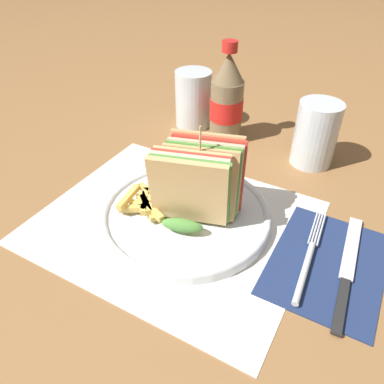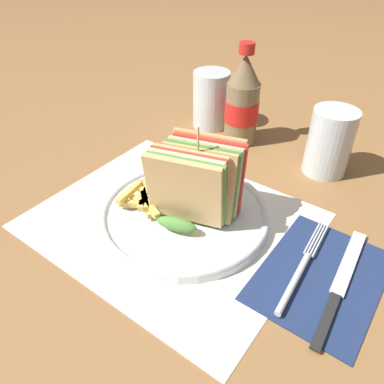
% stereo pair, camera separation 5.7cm
% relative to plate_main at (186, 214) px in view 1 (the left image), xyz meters
% --- Properties ---
extents(ground_plane, '(4.00, 4.00, 0.00)m').
position_rel_plate_main_xyz_m(ground_plane, '(0.02, 0.02, -0.01)').
color(ground_plane, olive).
extents(placemat, '(0.40, 0.33, 0.00)m').
position_rel_plate_main_xyz_m(placemat, '(-0.01, -0.02, -0.01)').
color(placemat, silver).
rests_on(placemat, ground_plane).
extents(plate_main, '(0.26, 0.26, 0.02)m').
position_rel_plate_main_xyz_m(plate_main, '(0.00, 0.00, 0.00)').
color(plate_main, white).
rests_on(plate_main, ground_plane).
extents(club_sandwich, '(0.13, 0.13, 0.15)m').
position_rel_plate_main_xyz_m(club_sandwich, '(0.02, 0.01, 0.06)').
color(club_sandwich, tan).
rests_on(club_sandwich, plate_main).
extents(fries_pile, '(0.08, 0.07, 0.02)m').
position_rel_plate_main_xyz_m(fries_pile, '(-0.05, -0.03, 0.02)').
color(fries_pile, '#E0B756').
rests_on(fries_pile, plate_main).
extents(ketchup_blob, '(0.03, 0.03, 0.01)m').
position_rel_plate_main_xyz_m(ketchup_blob, '(-0.05, 0.01, 0.02)').
color(ketchup_blob, maroon).
rests_on(ketchup_blob, plate_main).
extents(napkin, '(0.15, 0.20, 0.00)m').
position_rel_plate_main_xyz_m(napkin, '(0.22, 0.01, -0.01)').
color(napkin, navy).
rests_on(napkin, ground_plane).
extents(fork, '(0.03, 0.19, 0.01)m').
position_rel_plate_main_xyz_m(fork, '(0.19, -0.00, -0.00)').
color(fork, silver).
rests_on(fork, napkin).
extents(knife, '(0.03, 0.22, 0.00)m').
position_rel_plate_main_xyz_m(knife, '(0.24, 0.01, -0.00)').
color(knife, black).
rests_on(knife, napkin).
extents(coke_bottle_near, '(0.07, 0.07, 0.20)m').
position_rel_plate_main_xyz_m(coke_bottle_near, '(-0.06, 0.26, 0.07)').
color(coke_bottle_near, '#7A6647').
rests_on(coke_bottle_near, ground_plane).
extents(glass_near, '(0.08, 0.08, 0.12)m').
position_rel_plate_main_xyz_m(glass_near, '(0.12, 0.26, 0.05)').
color(glass_near, silver).
rests_on(glass_near, ground_plane).
extents(glass_far, '(0.08, 0.08, 0.12)m').
position_rel_plate_main_xyz_m(glass_far, '(-0.15, 0.29, 0.05)').
color(glass_far, silver).
rests_on(glass_far, ground_plane).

